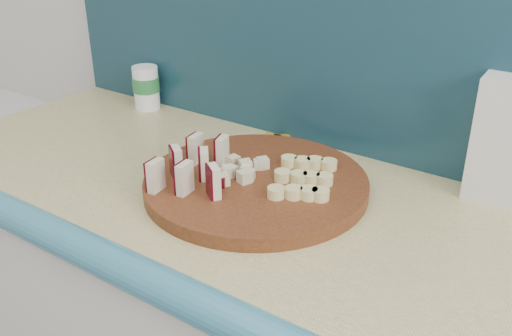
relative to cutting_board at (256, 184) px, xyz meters
name	(u,v)px	position (x,y,z in m)	size (l,w,h in m)	color
backsplash	(511,58)	(0.35, 0.27, 0.24)	(2.20, 0.02, 0.50)	teal
cutting_board	(256,184)	(0.00, 0.00, 0.00)	(0.42, 0.42, 0.03)	#4A1F10
apple_wedges	(193,165)	(-0.09, -0.07, 0.04)	(0.15, 0.19, 0.06)	beige
apple_chunks	(242,171)	(-0.02, -0.01, 0.02)	(0.07, 0.07, 0.02)	beige
banana_slices	(304,177)	(0.08, 0.04, 0.02)	(0.15, 0.18, 0.02)	#E5DC8C
canister	(146,87)	(-0.49, 0.21, 0.05)	(0.07, 0.07, 0.11)	white
banana_peel	(278,153)	(-0.05, 0.16, -0.01)	(0.22, 0.19, 0.01)	gold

